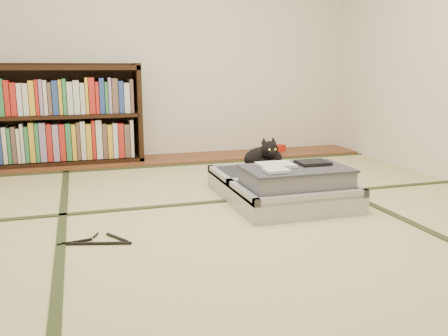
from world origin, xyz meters
name	(u,v)px	position (x,y,z in m)	size (l,w,h in m)	color
floor	(233,220)	(0.00, 0.00, 0.00)	(4.50, 4.50, 0.00)	#CAC887
wood_strip	(171,159)	(0.00, 2.00, 0.01)	(4.00, 0.50, 0.02)	brown
red_item	(278,148)	(1.18, 2.03, 0.06)	(0.15, 0.09, 0.07)	red
tatami_borders	(211,198)	(0.00, 0.49, 0.00)	(4.00, 4.50, 0.01)	#2D381E
bookcase	(60,118)	(-1.03, 2.07, 0.45)	(1.50, 0.34, 0.97)	black
suitcase	(282,186)	(0.46, 0.30, 0.11)	(0.77, 1.03, 0.30)	#9E9EA2
cat	(265,158)	(0.44, 0.59, 0.25)	(0.34, 0.35, 0.28)	black
cable_coil	(285,168)	(0.62, 0.63, 0.16)	(0.11, 0.11, 0.03)	white
hanger	(96,241)	(-0.82, -0.16, 0.01)	(0.38, 0.22, 0.01)	black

